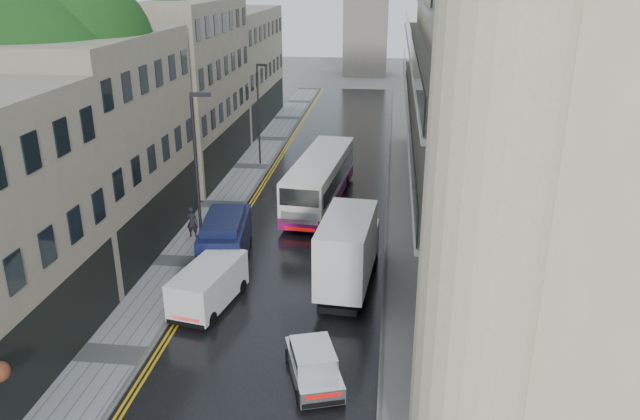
% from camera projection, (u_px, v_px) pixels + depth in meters
% --- Properties ---
extents(road, '(9.00, 85.00, 0.02)m').
position_uv_depth(road, '(315.00, 210.00, 38.92)').
color(road, black).
rests_on(road, ground).
extents(left_sidewalk, '(2.70, 85.00, 0.12)m').
position_uv_depth(left_sidewalk, '(223.00, 205.00, 39.53)').
color(left_sidewalk, gray).
rests_on(left_sidewalk, ground).
extents(right_sidewalk, '(1.80, 85.00, 0.12)m').
position_uv_depth(right_sidewalk, '(402.00, 213.00, 38.32)').
color(right_sidewalk, slate).
rests_on(right_sidewalk, ground).
extents(old_shop_row, '(4.50, 56.00, 12.00)m').
position_uv_depth(old_shop_row, '(173.00, 103.00, 40.09)').
color(old_shop_row, gray).
rests_on(old_shop_row, ground).
extents(modern_block, '(8.00, 40.00, 14.00)m').
position_uv_depth(modern_block, '(498.00, 108.00, 33.91)').
color(modern_block, beige).
rests_on(modern_block, ground).
extents(tree_near, '(10.56, 10.56, 13.89)m').
position_uv_depth(tree_near, '(45.00, 123.00, 30.81)').
color(tree_near, black).
rests_on(tree_near, ground).
extents(tree_far, '(9.24, 9.24, 12.46)m').
position_uv_depth(tree_far, '(149.00, 90.00, 43.09)').
color(tree_far, black).
rests_on(tree_far, ground).
extents(cream_bus, '(3.54, 11.23, 3.01)m').
position_uv_depth(cream_bus, '(290.00, 195.00, 36.92)').
color(cream_bus, white).
rests_on(cream_bus, road).
extents(white_lorry, '(2.71, 7.29, 3.75)m').
position_uv_depth(white_lorry, '(321.00, 264.00, 27.49)').
color(white_lorry, silver).
rests_on(white_lorry, road).
extents(silver_hatchback, '(2.59, 3.89, 1.34)m').
position_uv_depth(silver_hatchback, '(300.00, 388.00, 21.25)').
color(silver_hatchback, silver).
rests_on(silver_hatchback, road).
extents(white_van, '(2.67, 4.63, 1.97)m').
position_uv_depth(white_van, '(174.00, 299.00, 26.34)').
color(white_van, silver).
rests_on(white_van, road).
extents(navy_van, '(2.72, 5.48, 2.69)m').
position_uv_depth(navy_van, '(200.00, 253.00, 29.76)').
color(navy_van, '#0E1333').
rests_on(navy_van, road).
extents(pedestrian, '(0.67, 0.46, 1.77)m').
position_uv_depth(pedestrian, '(192.00, 222.00, 34.39)').
color(pedestrian, black).
rests_on(pedestrian, left_sidewalk).
extents(lamp_post_near, '(0.98, 0.29, 8.57)m').
position_uv_depth(lamp_post_near, '(197.00, 182.00, 30.23)').
color(lamp_post_near, black).
rests_on(lamp_post_near, left_sidewalk).
extents(lamp_post_far, '(0.86, 0.27, 7.50)m').
position_uv_depth(lamp_post_far, '(259.00, 115.00, 46.50)').
color(lamp_post_far, black).
rests_on(lamp_post_far, left_sidewalk).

